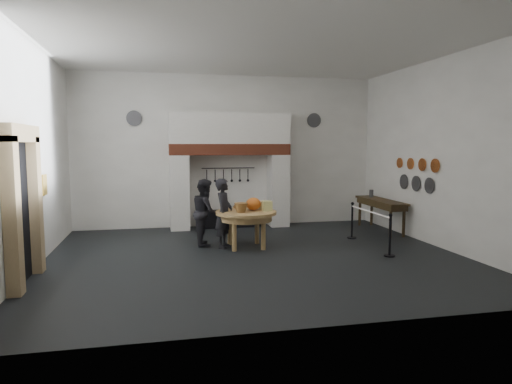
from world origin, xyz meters
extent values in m
cube|color=black|center=(0.00, 0.00, 0.00)|extent=(9.00, 8.00, 0.02)
cube|color=silver|center=(0.00, 0.00, 4.50)|extent=(9.00, 8.00, 0.02)
cube|color=white|center=(0.00, 4.00, 2.25)|extent=(9.00, 0.02, 4.50)
cube|color=white|center=(0.00, -4.00, 2.25)|extent=(9.00, 0.02, 4.50)
cube|color=white|center=(-4.50, 0.00, 2.25)|extent=(0.02, 8.00, 4.50)
cube|color=white|center=(4.50, 0.00, 2.25)|extent=(0.02, 8.00, 4.50)
cube|color=silver|center=(-1.48, 3.65, 1.07)|extent=(0.55, 0.70, 2.15)
cube|color=silver|center=(1.48, 3.65, 1.07)|extent=(0.55, 0.70, 2.15)
cube|color=#9E442B|center=(0.00, 3.65, 2.31)|extent=(3.50, 0.72, 0.32)
cube|color=silver|center=(0.00, 3.65, 2.92)|extent=(3.50, 0.70, 0.90)
cube|color=black|center=(0.00, 3.72, 0.25)|extent=(1.90, 0.45, 0.50)
cylinder|color=black|center=(0.00, 3.92, 1.75)|extent=(1.60, 0.02, 0.02)
cube|color=black|center=(-4.47, -1.00, 1.25)|extent=(0.04, 1.10, 2.50)
cube|color=tan|center=(-4.38, -1.70, 1.30)|extent=(0.22, 0.30, 2.60)
cube|color=tan|center=(-4.38, -0.30, 1.30)|extent=(0.22, 0.30, 2.60)
cube|color=tan|center=(-4.38, -1.00, 2.65)|extent=(0.22, 1.70, 0.30)
cube|color=gold|center=(-4.45, 0.80, 1.60)|extent=(0.05, 0.34, 0.44)
cylinder|color=tan|center=(-0.03, 0.94, 0.84)|extent=(1.73, 1.73, 0.07)
ellipsoid|color=orange|center=(0.17, 1.04, 1.03)|extent=(0.36, 0.36, 0.31)
cube|color=#D9D981|center=(0.47, 0.89, 0.99)|extent=(0.22, 0.22, 0.24)
cube|color=#D1B67D|center=(0.45, 1.19, 0.97)|extent=(0.18, 0.18, 0.20)
cone|color=brown|center=(-0.18, 0.79, 0.98)|extent=(0.38, 0.38, 0.22)
ellipsoid|color=#A25C39|center=(-0.13, 1.29, 0.94)|extent=(0.31, 0.18, 0.13)
imported|color=black|center=(-0.55, 1.04, 0.83)|extent=(0.59, 0.71, 1.65)
imported|color=black|center=(-0.95, 1.44, 0.81)|extent=(0.63, 0.80, 1.62)
cube|color=#362813|center=(4.10, 2.18, 0.87)|extent=(0.55, 2.20, 0.06)
cylinder|color=#47474C|center=(4.10, 2.78, 1.01)|extent=(0.12, 0.12, 0.22)
cylinder|color=#C6662D|center=(4.46, 0.20, 1.95)|extent=(0.03, 0.34, 0.34)
cylinder|color=#C6662D|center=(4.46, 0.75, 1.95)|extent=(0.03, 0.32, 0.32)
cylinder|color=#C6662D|center=(4.46, 1.30, 1.95)|extent=(0.03, 0.30, 0.30)
cylinder|color=#C6662D|center=(4.46, 1.85, 1.95)|extent=(0.03, 0.28, 0.28)
cylinder|color=#4C4C51|center=(4.46, 0.40, 1.45)|extent=(0.03, 0.40, 0.40)
cylinder|color=#4C4C51|center=(4.46, 1.00, 1.45)|extent=(0.03, 0.40, 0.40)
cylinder|color=#4C4C51|center=(4.46, 1.60, 1.45)|extent=(0.03, 0.40, 0.40)
cylinder|color=#4C4C51|center=(-2.70, 3.96, 3.20)|extent=(0.44, 0.03, 0.44)
cylinder|color=#4C4C51|center=(2.70, 3.96, 3.20)|extent=(0.44, 0.03, 0.44)
cylinder|color=black|center=(2.88, -0.61, 0.45)|extent=(0.05, 0.05, 0.90)
cylinder|color=black|center=(2.88, 1.39, 0.45)|extent=(0.05, 0.05, 0.90)
cylinder|color=white|center=(2.88, 0.39, 0.85)|extent=(0.04, 2.00, 0.04)
camera|label=1|loc=(-2.06, -9.61, 2.46)|focal=32.00mm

